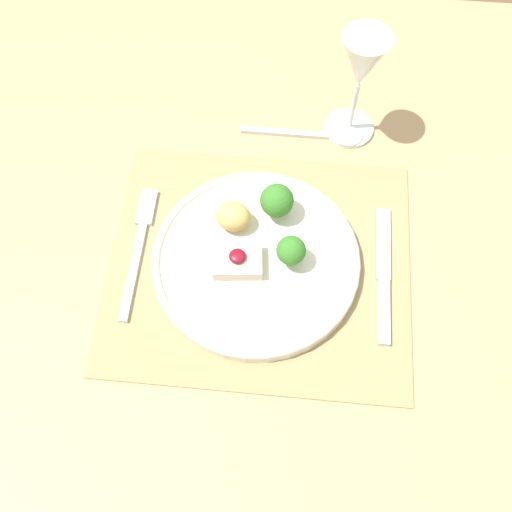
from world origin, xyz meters
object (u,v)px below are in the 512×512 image
object	(u,v)px
spoon	(331,135)
wine_glass_near	(361,69)
knife	(384,283)
dinner_plate	(256,255)
fork	(139,242)

from	to	relation	value
spoon	wine_glass_near	world-z (taller)	wine_glass_near
knife	wine_glass_near	world-z (taller)	wine_glass_near
knife	wine_glass_near	xyz separation A→B (m)	(-0.05, 0.27, 0.13)
dinner_plate	wine_glass_near	world-z (taller)	wine_glass_near
fork	spoon	size ratio (longest dim) A/B	1.09
knife	fork	bearing A→B (deg)	175.68
wine_glass_near	knife	bearing A→B (deg)	-78.77
fork	wine_glass_near	world-z (taller)	wine_glass_near
fork	knife	world-z (taller)	knife
dinner_plate	wine_glass_near	size ratio (longest dim) A/B	1.55
spoon	knife	bearing A→B (deg)	-69.63
dinner_plate	fork	xyz separation A→B (m)	(-0.17, 0.01, -0.01)
fork	spoon	distance (m)	0.35
dinner_plate	fork	distance (m)	0.17
knife	wine_glass_near	distance (m)	0.30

